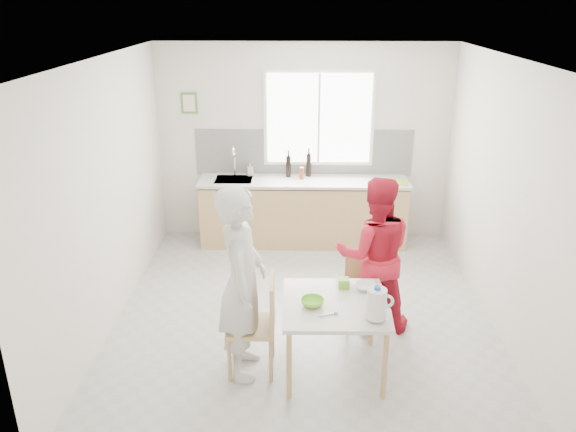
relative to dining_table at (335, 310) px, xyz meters
The scene contains 21 objects.
ground 1.18m from the dining_table, 105.74° to the left, with size 4.50×4.50×0.00m, color #B7B7B2.
room_shell 1.42m from the dining_table, 105.74° to the left, with size 4.50×4.50×4.50m.
window 3.37m from the dining_table, 91.28° to the left, with size 1.50×0.06×1.30m.
backsplash 3.27m from the dining_table, 94.85° to the left, with size 3.00×0.02×0.65m, color white.
picture_frame 3.89m from the dining_table, 119.68° to the left, with size 0.22×0.03×0.28m.
kitchen_counter 2.93m from the dining_table, 95.40° to the left, with size 2.84×0.64×1.37m.
dining_table is the anchor object (origin of this frame).
chair_left 0.69m from the dining_table, behind, with size 0.44×0.44×0.93m.
chair_far 0.90m from the dining_table, 67.56° to the left, with size 0.38×0.38×0.81m.
person_white 0.86m from the dining_table, behind, with size 0.65×0.43×1.79m, color silver.
person_red 0.90m from the dining_table, 60.64° to the left, with size 0.79×0.62×1.63m, color red.
bowl_green 0.23m from the dining_table, 165.06° to the right, with size 0.20×0.20×0.06m, color #7CD932.
bowl_white 0.40m from the dining_table, 40.71° to the left, with size 0.19×0.19×0.05m, color white.
milk_jug 0.49m from the dining_table, 39.90° to the right, with size 0.23×0.16×0.29m.
green_box 0.32m from the dining_table, 71.25° to the left, with size 0.10×0.10×0.09m, color #74B82A.
spoon 0.25m from the dining_table, 109.08° to the right, with size 0.01×0.01×0.16m, color #A5A5AA.
cutting_board 3.01m from the dining_table, 71.48° to the left, with size 0.35×0.25×0.01m, color #85C02C.
wine_bottle_a 3.13m from the dining_table, 93.77° to the left, with size 0.07×0.07×0.32m, color black.
wine_bottle_b 3.11m from the dining_table, 98.98° to the left, with size 0.07×0.07×0.30m, color black.
jar_amber 3.00m from the dining_table, 95.78° to the left, with size 0.06×0.06×0.16m, color brown.
soap_bottle 3.29m from the dining_table, 108.08° to the left, with size 0.08×0.08×0.17m, color #999999.
Camera 1 is at (-0.04, -5.31, 3.22)m, focal length 35.00 mm.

